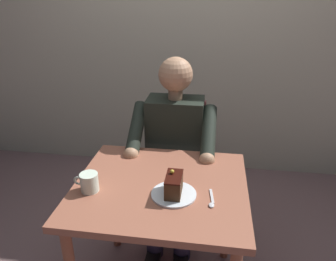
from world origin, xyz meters
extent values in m
cube|color=beige|center=(0.00, -1.56, 1.50)|extent=(6.40, 0.12, 3.00)
cube|color=#995942|center=(0.00, 0.00, 0.72)|extent=(0.85, 0.76, 0.04)
cylinder|color=#98553A|center=(-0.37, -0.32, 0.36)|extent=(0.05, 0.05, 0.72)
cylinder|color=#98553A|center=(0.37, -0.32, 0.36)|extent=(0.05, 0.05, 0.72)
cube|color=brown|center=(0.00, -0.59, 0.45)|extent=(0.42, 0.42, 0.04)
cube|color=brown|center=(0.00, -0.78, 0.69)|extent=(0.38, 0.04, 0.45)
cylinder|color=brown|center=(-0.18, -0.41, 0.22)|extent=(0.04, 0.04, 0.45)
cylinder|color=brown|center=(0.18, -0.41, 0.22)|extent=(0.04, 0.04, 0.45)
cylinder|color=brown|center=(-0.18, -0.77, 0.22)|extent=(0.04, 0.04, 0.45)
cylinder|color=brown|center=(0.18, -0.77, 0.22)|extent=(0.04, 0.04, 0.45)
cube|color=black|center=(0.00, -0.57, 0.73)|extent=(0.36, 0.22, 0.53)
sphere|color=tan|center=(0.00, -0.57, 1.15)|extent=(0.21, 0.21, 0.21)
cylinder|color=tan|center=(0.00, -0.57, 1.02)|extent=(0.09, 0.09, 0.06)
cylinder|color=black|center=(-0.22, -0.43, 0.85)|extent=(0.08, 0.33, 0.26)
sphere|color=tan|center=(-0.22, -0.27, 0.74)|extent=(0.09, 0.09, 0.09)
cylinder|color=black|center=(0.22, -0.43, 0.85)|extent=(0.08, 0.33, 0.26)
sphere|color=tan|center=(0.22, -0.27, 0.74)|extent=(0.09, 0.09, 0.09)
cylinder|color=#2E273E|center=(-0.09, -0.45, 0.45)|extent=(0.13, 0.38, 0.14)
cylinder|color=#2E273E|center=(0.09, -0.45, 0.45)|extent=(0.13, 0.38, 0.14)
cylinder|color=#2E273E|center=(-0.09, -0.27, 0.21)|extent=(0.11, 0.11, 0.43)
cube|color=black|center=(-0.09, -0.21, 0.03)|extent=(0.09, 0.22, 0.05)
cylinder|color=#2E273E|center=(0.09, -0.27, 0.21)|extent=(0.11, 0.11, 0.43)
cube|color=black|center=(0.09, -0.21, 0.03)|extent=(0.09, 0.22, 0.05)
cylinder|color=white|center=(-0.08, 0.08, 0.74)|extent=(0.21, 0.21, 0.01)
cube|color=#412917|center=(-0.08, 0.08, 0.79)|extent=(0.07, 0.13, 0.09)
cube|color=black|center=(-0.08, 0.08, 0.84)|extent=(0.07, 0.14, 0.01)
sphere|color=gold|center=(-0.07, 0.06, 0.85)|extent=(0.02, 0.02, 0.02)
cylinder|color=silver|center=(0.33, 0.10, 0.78)|extent=(0.09, 0.09, 0.09)
torus|color=silver|center=(0.38, 0.10, 0.79)|extent=(0.05, 0.01, 0.05)
cylinder|color=black|center=(0.33, 0.10, 0.82)|extent=(0.08, 0.08, 0.01)
cube|color=silver|center=(-0.25, 0.07, 0.74)|extent=(0.03, 0.11, 0.01)
ellipsoid|color=silver|center=(-0.25, 0.14, 0.74)|extent=(0.03, 0.04, 0.01)
camera|label=1|loc=(-0.23, 1.32, 1.63)|focal=34.20mm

